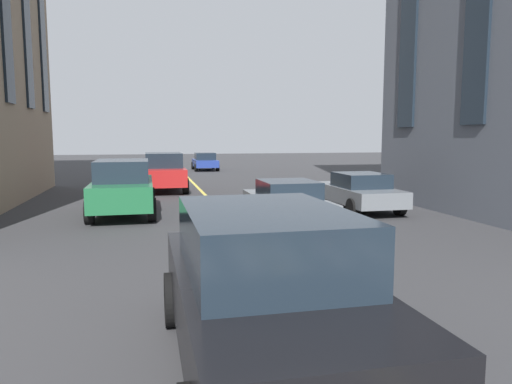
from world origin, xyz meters
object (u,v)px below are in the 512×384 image
car_grey_oncoming (287,202)px  car_blue_mid (205,162)px  car_green_near (123,187)px  car_grey_far (358,191)px  car_black_trailing (265,288)px  car_red_parked_b (164,171)px

car_grey_oncoming → car_blue_mid: bearing=-0.9°
car_green_near → car_grey_far: bearing=-95.8°
car_blue_mid → car_black_trailing: (-32.52, 3.18, 0.27)m
car_green_near → car_blue_mid: size_ratio=1.21×
car_grey_far → car_red_parked_b: (7.89, 6.68, 0.27)m
car_grey_far → car_black_trailing: size_ratio=0.94×
car_grey_far → car_black_trailing: car_black_trailing is taller
car_grey_far → car_green_near: size_ratio=0.94×
car_green_near → car_red_parked_b: same height
car_green_near → car_grey_oncoming: bearing=-122.1°
car_blue_mid → car_red_parked_b: size_ratio=0.83×
car_red_parked_b → car_grey_oncoming: bearing=-162.0°
car_grey_far → car_grey_oncoming: same height
car_grey_far → car_blue_mid: car_blue_mid is taller
car_blue_mid → car_grey_far: bearing=-172.2°
car_grey_oncoming → car_grey_far: bearing=-56.7°
car_blue_mid → car_red_parked_b: bearing=165.2°
car_grey_far → car_grey_oncoming: bearing=123.3°
car_blue_mid → car_grey_oncoming: car_blue_mid is taller
car_grey_oncoming → car_red_parked_b: 10.64m
car_grey_far → car_black_trailing: 12.39m
car_grey_far → car_red_parked_b: 10.34m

